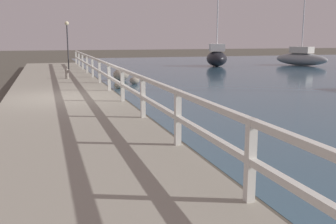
{
  "coord_description": "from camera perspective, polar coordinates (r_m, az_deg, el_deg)",
  "views": [
    {
      "loc": [
        -0.46,
        -12.41,
        2.08
      ],
      "look_at": [
        2.65,
        -2.41,
        0.11
      ],
      "focal_mm": 42.0,
      "sensor_mm": 36.0,
      "label": 1
    }
  ],
  "objects": [
    {
      "name": "railing",
      "position": [
        12.64,
        -7.7,
        5.31
      ],
      "size": [
        0.1,
        32.5,
        0.95
      ],
      "color": "silver",
      "rests_on": "dock_walkway"
    },
    {
      "name": "sailboat_gray",
      "position": [
        32.4,
        18.76,
        7.46
      ],
      "size": [
        2.94,
        4.52,
        7.12
      ],
      "rotation": [
        0.0,
        0.0,
        0.4
      ],
      "color": "gray",
      "rests_on": "water_surface"
    },
    {
      "name": "mooring_bollard",
      "position": [
        18.39,
        -14.46,
        5.43
      ],
      "size": [
        0.16,
        0.16,
        0.46
      ],
      "color": "gray",
      "rests_on": "dock_walkway"
    },
    {
      "name": "boulder_upstream",
      "position": [
        18.17,
        -4.88,
        4.58
      ],
      "size": [
        0.46,
        0.41,
        0.34
      ],
      "color": "gray",
      "rests_on": "ground"
    },
    {
      "name": "boulder_water_edge",
      "position": [
        16.63,
        -7.11,
        3.9
      ],
      "size": [
        0.4,
        0.36,
        0.3
      ],
      "color": "gray",
      "rests_on": "ground"
    },
    {
      "name": "sailboat_black",
      "position": [
        30.07,
        7.07,
        7.91
      ],
      "size": [
        2.34,
        3.35,
        5.16
      ],
      "rotation": [
        0.0,
        0.0,
        -0.3
      ],
      "color": "black",
      "rests_on": "water_surface"
    },
    {
      "name": "dock_lamp",
      "position": [
        23.97,
        -14.42,
        10.75
      ],
      "size": [
        0.24,
        0.24,
        2.77
      ],
      "color": "#2D2D33",
      "rests_on": "dock_walkway"
    },
    {
      "name": "dock_walkway",
      "position": [
        12.57,
        -14.99,
        1.41
      ],
      "size": [
        3.48,
        36.0,
        0.28
      ],
      "color": "gray",
      "rests_on": "ground"
    },
    {
      "name": "boulder_mid_strip",
      "position": [
        19.77,
        -6.83,
        5.39
      ],
      "size": [
        0.78,
        0.7,
        0.58
      ],
      "color": "gray",
      "rests_on": "ground"
    },
    {
      "name": "ground_plane",
      "position": [
        12.59,
        -14.96,
        0.78
      ],
      "size": [
        120.0,
        120.0,
        0.0
      ],
      "primitive_type": "plane",
      "color": "#4C473D"
    }
  ]
}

